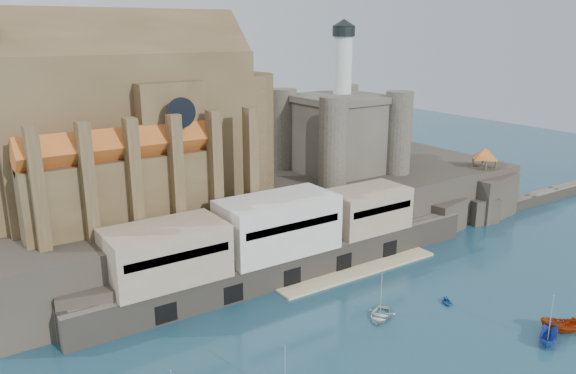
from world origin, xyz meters
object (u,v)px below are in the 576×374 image
(castle_keep, at_px, (340,129))
(boat_2, at_px, (547,342))
(church, at_px, (139,129))
(pavilion, at_px, (485,155))

(castle_keep, height_order, boat_2, castle_keep)
(castle_keep, bearing_deg, church, 178.89)
(pavilion, bearing_deg, church, 166.52)
(church, relative_size, castle_keep, 1.60)
(church, xyz_separation_m, boat_2, (31.72, -52.82, -22.13))
(boat_2, bearing_deg, castle_keep, -34.66)
(church, xyz_separation_m, pavilion, (66.13, -15.85, -9.40))
(church, relative_size, boat_2, 9.02)
(pavilion, relative_size, boat_2, 1.23)
(church, height_order, boat_2, church)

